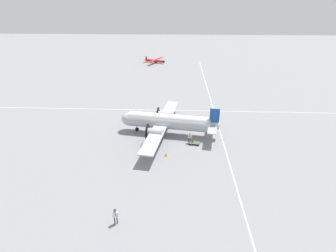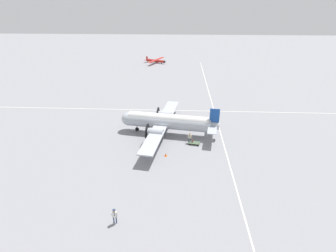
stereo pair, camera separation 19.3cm
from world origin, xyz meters
name	(u,v)px [view 1 (the left image)]	position (x,y,z in m)	size (l,w,h in m)	color
ground_plane	(168,134)	(0.00, 0.00, 0.00)	(300.00, 300.00, 0.00)	gray
apron_line_eastwest	(221,135)	(0.00, 9.50, 0.00)	(120.00, 0.16, 0.01)	silver
apron_line_northsouth	(170,110)	(-11.17, 0.00, 0.00)	(0.16, 120.00, 0.01)	silver
airliner_main	(166,121)	(-0.06, -0.39, 2.43)	(22.13, 17.46, 5.49)	#ADB2BC
crew_foreground	(115,215)	(21.17, -4.63, 1.18)	(0.37, 0.63, 1.89)	navy
passenger_boarding	(190,137)	(3.08, 3.79, 1.15)	(0.34, 0.61, 1.87)	navy
suitcase_near_door	(192,142)	(3.35, 4.24, 0.28)	(0.39, 0.18, 0.60)	maroon
baggage_cart	(194,143)	(3.52, 4.55, 0.27)	(1.37, 2.00, 0.56)	#4C6047
light_aircraft_distant	(155,61)	(-58.47, -7.55, 0.87)	(10.84, 8.40, 2.14)	#B2231E
traffic_cone	(166,155)	(7.45, 0.01, 0.25)	(0.40, 0.40, 0.53)	orange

